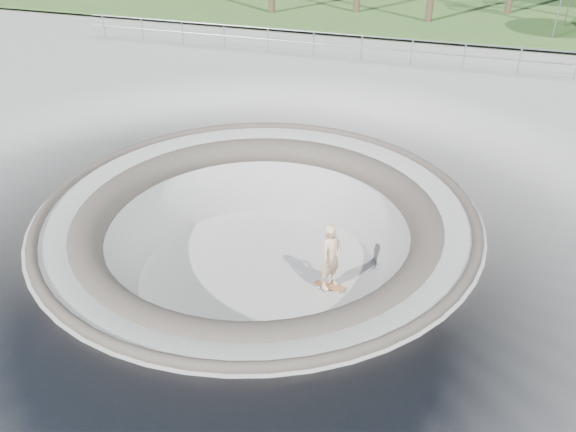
% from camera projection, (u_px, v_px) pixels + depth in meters
% --- Properties ---
extents(ground, '(180.00, 180.00, 0.00)m').
position_uv_depth(ground, '(258.00, 208.00, 13.23)').
color(ground, '#AEAEA9').
rests_on(ground, ground).
extents(skate_bowl, '(14.00, 14.00, 4.10)m').
position_uv_depth(skate_bowl, '(260.00, 270.00, 14.19)').
color(skate_bowl, '#AEAEA9').
rests_on(skate_bowl, ground).
extents(distant_hills, '(103.20, 45.00, 28.60)m').
position_uv_depth(distant_hills, '(472.00, 16.00, 62.23)').
color(distant_hills, brown).
rests_on(distant_hills, ground).
extents(safety_railing, '(25.00, 0.06, 1.03)m').
position_uv_depth(safety_railing, '(362.00, 48.00, 22.59)').
color(safety_railing, '#989BA0').
rests_on(safety_railing, ground).
extents(skateboard, '(0.76, 0.28, 0.08)m').
position_uv_depth(skateboard, '(329.00, 286.00, 13.65)').
color(skateboard, '#8F5F39').
rests_on(skateboard, ground).
extents(skater, '(0.64, 0.74, 1.73)m').
position_uv_depth(skater, '(331.00, 257.00, 13.18)').
color(skater, beige).
rests_on(skater, skateboard).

